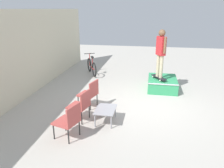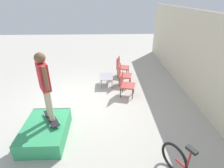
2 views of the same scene
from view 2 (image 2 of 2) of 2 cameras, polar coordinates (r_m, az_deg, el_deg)
name	(u,v)px [view 2 (image 2 of 2)]	position (r m, az deg, el deg)	size (l,w,h in m)	color
ground_plane	(77,101)	(6.48, -11.37, -5.51)	(24.00, 24.00, 0.00)	#B7B2A8
house_wall_back	(201,60)	(6.53, 27.06, 6.89)	(12.00, 0.06, 3.00)	beige
skate_ramp_box	(46,131)	(5.10, -20.81, -14.17)	(1.50, 1.09, 0.45)	#339E60
skateboard_on_ramp	(52,118)	(5.00, -19.14, -10.45)	(0.81, 0.61, 0.07)	black
person_skater	(44,82)	(4.46, -21.20, 0.59)	(0.50, 0.37, 1.78)	#C6B793
coffee_table	(107,77)	(7.33, -1.80, 2.17)	(0.75, 0.54, 0.40)	#9E9EA3
patio_chair_left	(121,66)	(8.16, 3.01, 5.98)	(0.65, 0.65, 0.89)	black
patio_chair_center	(123,74)	(7.32, 3.59, 3.39)	(0.62, 0.62, 0.89)	black
patio_chair_right	(125,83)	(6.50, 4.34, 0.18)	(0.64, 0.64, 0.89)	black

